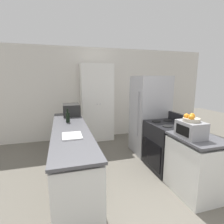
{
  "coord_description": "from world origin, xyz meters",
  "views": [
    {
      "loc": [
        -1.01,
        -1.5,
        1.74
      ],
      "look_at": [
        0.0,
        1.95,
        1.05
      ],
      "focal_mm": 28.0,
      "sensor_mm": 36.0,
      "label": 1
    }
  ],
  "objects": [
    {
      "name": "cutting_board",
      "position": [
        -0.88,
        1.02,
        0.91
      ],
      "size": [
        0.28,
        0.35,
        0.02
      ],
      "color": "silver",
      "rests_on": "counter_left"
    },
    {
      "name": "toaster_oven",
      "position": [
        0.76,
        0.5,
        1.02
      ],
      "size": [
        0.29,
        0.38,
        0.24
      ],
      "color": "#939399",
      "rests_on": "counter_right"
    },
    {
      "name": "counter_left",
      "position": [
        -0.88,
        1.49,
        0.44
      ],
      "size": [
        0.6,
        2.78,
        0.9
      ],
      "color": "silver",
      "rests_on": "ground_plane"
    },
    {
      "name": "microwave",
      "position": [
        -0.8,
        2.56,
        1.03
      ],
      "size": [
        0.38,
        0.44,
        0.26
      ],
      "color": "black",
      "rests_on": "counter_left"
    },
    {
      "name": "wall_back",
      "position": [
        0.0,
        3.58,
        1.3
      ],
      "size": [
        7.0,
        0.06,
        2.6
      ],
      "color": "silver",
      "rests_on": "ground_plane"
    },
    {
      "name": "refrigerator",
      "position": [
        0.94,
        2.08,
        0.9
      ],
      "size": [
        0.75,
        0.72,
        1.8
      ],
      "color": "#A3A3A8",
      "rests_on": "ground_plane"
    },
    {
      "name": "stove",
      "position": [
        0.9,
        1.29,
        0.46
      ],
      "size": [
        0.66,
        0.78,
        1.06
      ],
      "color": "black",
      "rests_on": "ground_plane"
    },
    {
      "name": "counter_right",
      "position": [
        0.88,
        0.49,
        0.44
      ],
      "size": [
        0.6,
        0.78,
        0.9
      ],
      "color": "silver",
      "rests_on": "ground_plane"
    },
    {
      "name": "wine_bottle",
      "position": [
        -0.9,
        1.91,
        1.01
      ],
      "size": [
        0.08,
        0.08,
        0.27
      ],
      "color": "black",
      "rests_on": "counter_left"
    },
    {
      "name": "pantry_cabinet",
      "position": [
        -0.05,
        3.3,
        1.07
      ],
      "size": [
        0.88,
        0.48,
        2.13
      ],
      "color": "white",
      "rests_on": "ground_plane"
    },
    {
      "name": "fruit_bowl",
      "position": [
        0.74,
        0.5,
        1.18
      ],
      "size": [
        0.23,
        0.23,
        0.11
      ],
      "color": "#B2A893",
      "rests_on": "toaster_oven"
    }
  ]
}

